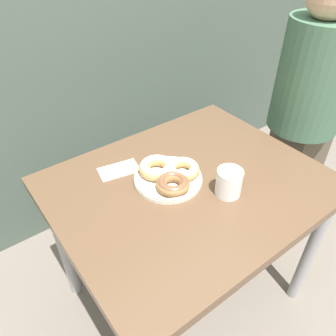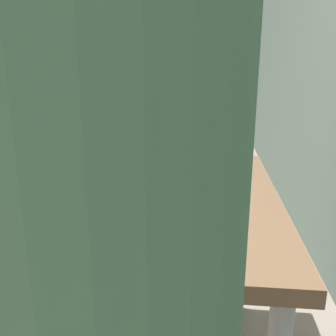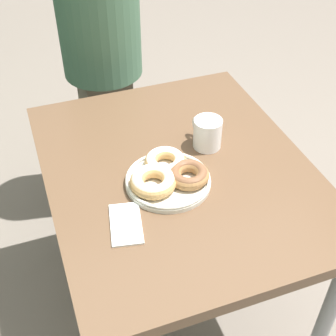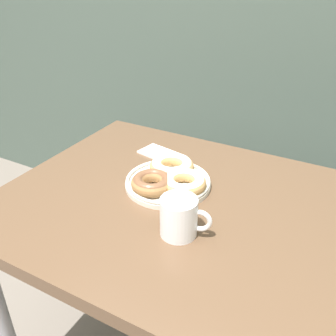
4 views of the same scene
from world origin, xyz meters
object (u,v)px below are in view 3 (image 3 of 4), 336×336
donut_plate (168,175)px  napkin (126,224)px  dining_table (178,188)px  person_figure (102,57)px  coffee_mug (207,133)px

donut_plate → napkin: 0.20m
dining_table → donut_plate: bearing=135.2°
napkin → person_figure: bearing=-9.9°
napkin → donut_plate: bearing=-53.7°
dining_table → coffee_mug: bearing=-60.2°
coffee_mug → napkin: size_ratio=0.76×
person_figure → napkin: person_figure is taller
dining_table → donut_plate: donut_plate is taller
donut_plate → napkin: donut_plate is taller
coffee_mug → napkin: coffee_mug is taller
donut_plate → coffee_mug: coffee_mug is taller
donut_plate → coffee_mug: (0.13, -0.18, 0.02)m
person_figure → dining_table: bearing=-176.4°
donut_plate → person_figure: size_ratio=0.20×
coffee_mug → person_figure: person_figure is taller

